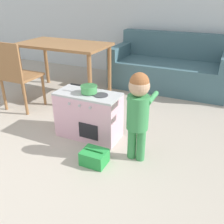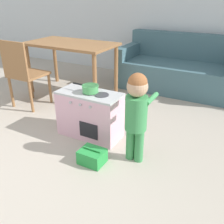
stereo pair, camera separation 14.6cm
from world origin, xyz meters
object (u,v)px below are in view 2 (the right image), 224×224
object	(u,v)px
dining_table	(71,50)
couch	(178,70)
toy_pot	(90,88)
dining_chair_near	(24,72)
play_kitchen	(90,114)
toy_basket	(92,156)
child_figure	(137,108)

from	to	relation	value
dining_table	couch	distance (m)	1.68
toy_pot	dining_chair_near	size ratio (longest dim) A/B	0.33
play_kitchen	toy_pot	bearing A→B (deg)	2.08
toy_basket	dining_chair_near	xyz separation A→B (m)	(-1.42, 0.63, 0.41)
toy_basket	couch	xyz separation A→B (m)	(0.12, 2.32, 0.23)
toy_basket	dining_table	bearing A→B (deg)	131.71
play_kitchen	child_figure	bearing A→B (deg)	-16.29
child_figure	dining_table	xyz separation A→B (m)	(-1.51, 1.12, 0.13)
toy_pot	play_kitchen	bearing A→B (deg)	-177.92
toy_pot	couch	bearing A→B (deg)	78.57
toy_pot	child_figure	world-z (taller)	child_figure
dining_chair_near	child_figure	bearing A→B (deg)	-12.89
child_figure	toy_basket	distance (m)	0.60
play_kitchen	toy_pot	size ratio (longest dim) A/B	2.26
child_figure	couch	world-z (taller)	child_figure
toy_pot	dining_chair_near	world-z (taller)	dining_chair_near
play_kitchen	dining_table	distance (m)	1.38
play_kitchen	dining_table	bearing A→B (deg)	134.37
dining_chair_near	couch	bearing A→B (deg)	47.58
dining_chair_near	couch	size ratio (longest dim) A/B	0.50
toy_pot	toy_basket	distance (m)	0.68
couch	dining_chair_near	bearing A→B (deg)	-132.42
child_figure	dining_table	size ratio (longest dim) A/B	0.64
child_figure	toy_basket	world-z (taller)	child_figure
child_figure	dining_chair_near	size ratio (longest dim) A/B	0.93
toy_pot	toy_basket	size ratio (longest dim) A/B	1.31
toy_pot	child_figure	bearing A→B (deg)	-16.69
toy_pot	toy_basket	xyz separation A→B (m)	(0.27, -0.41, -0.47)
dining_table	dining_chair_near	xyz separation A→B (m)	(-0.22, -0.72, -0.18)
play_kitchen	dining_table	size ratio (longest dim) A/B	0.52
toy_basket	couch	bearing A→B (deg)	87.09
child_figure	toy_basket	bearing A→B (deg)	-142.95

